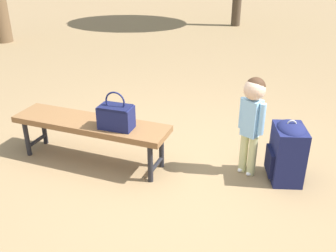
{
  "coord_description": "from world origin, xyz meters",
  "views": [
    {
      "loc": [
        0.95,
        -2.97,
        2.03
      ],
      "look_at": [
        -0.12,
        0.15,
        0.45
      ],
      "focal_mm": 40.82,
      "sensor_mm": 36.0,
      "label": 1
    }
  ],
  "objects_px": {
    "backpack_large": "(287,150)",
    "park_bench": "(91,126)",
    "handbag": "(116,116)",
    "child_standing": "(252,112)"
  },
  "relations": [
    {
      "from": "park_bench",
      "to": "child_standing",
      "type": "relative_size",
      "value": 1.66
    },
    {
      "from": "child_standing",
      "to": "backpack_large",
      "type": "relative_size",
      "value": 1.58
    },
    {
      "from": "child_standing",
      "to": "park_bench",
      "type": "bearing_deg",
      "value": -169.4
    },
    {
      "from": "backpack_large",
      "to": "park_bench",
      "type": "bearing_deg",
      "value": -171.27
    },
    {
      "from": "park_bench",
      "to": "backpack_large",
      "type": "relative_size",
      "value": 2.61
    },
    {
      "from": "handbag",
      "to": "child_standing",
      "type": "height_order",
      "value": "child_standing"
    },
    {
      "from": "park_bench",
      "to": "backpack_large",
      "type": "bearing_deg",
      "value": 8.73
    },
    {
      "from": "handbag",
      "to": "child_standing",
      "type": "bearing_deg",
      "value": 15.87
    },
    {
      "from": "park_bench",
      "to": "handbag",
      "type": "distance_m",
      "value": 0.37
    },
    {
      "from": "child_standing",
      "to": "handbag",
      "type": "bearing_deg",
      "value": -164.13
    }
  ]
}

